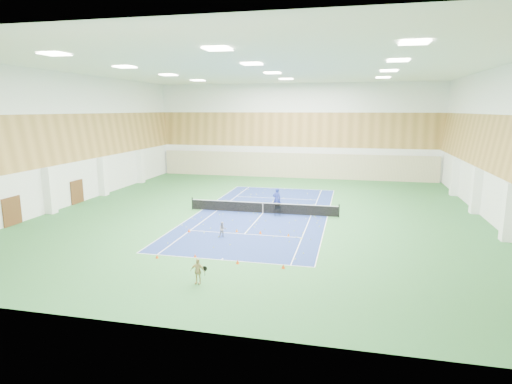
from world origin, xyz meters
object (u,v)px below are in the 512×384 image
(child_court, at_px, (223,229))
(coach, at_px, (277,199))
(ball_cart, at_px, (277,211))
(tennis_net, at_px, (263,207))
(child_apron, at_px, (198,271))

(child_court, bearing_deg, coach, 43.49)
(ball_cart, bearing_deg, tennis_net, 140.35)
(child_court, distance_m, child_apron, 8.14)
(tennis_net, xyz_separation_m, ball_cart, (1.37, -0.60, -0.11))
(coach, bearing_deg, child_apron, 72.82)
(coach, distance_m, child_court, 9.20)
(tennis_net, height_order, coach, coach)
(coach, xyz_separation_m, child_apron, (-1.08, -16.97, -0.32))
(tennis_net, distance_m, child_apron, 15.45)
(tennis_net, bearing_deg, coach, 58.52)
(ball_cart, bearing_deg, child_apron, -111.86)
(tennis_net, height_order, child_apron, child_apron)
(child_court, xyz_separation_m, ball_cart, (2.68, 6.79, -0.10))
(coach, bearing_deg, child_court, 62.33)
(child_court, relative_size, ball_cart, 1.24)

